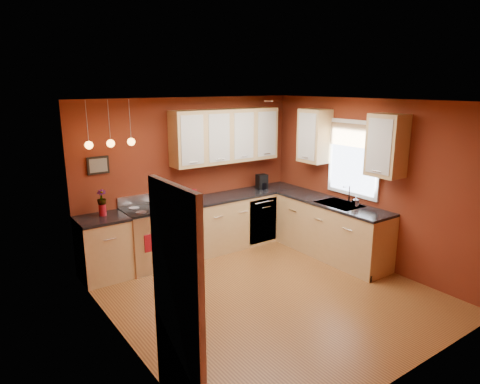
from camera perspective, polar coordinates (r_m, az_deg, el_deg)
floor at (r=6.07m, az=3.76°, el=-13.38°), size 4.20×4.20×0.00m
ceiling at (r=5.38m, az=4.21°, el=11.98°), size 4.00×4.20×0.02m
wall_back at (r=7.28m, az=-6.54°, el=2.17°), size 4.00×0.02×2.60m
wall_front at (r=4.26m, az=22.29°, el=-7.57°), size 4.00×0.02×2.60m
wall_left at (r=4.64m, az=-15.63°, el=-5.27°), size 0.02×4.20×2.60m
wall_right at (r=6.99m, az=16.77°, el=1.15°), size 0.02×4.20×2.60m
base_cabinets_back_left at (r=6.64m, az=-17.69°, el=-7.28°), size 0.70×0.60×0.90m
base_cabinets_back_right at (r=7.63m, az=-0.46°, el=-3.79°), size 2.54×0.60×0.90m
base_cabinets_right at (r=7.28m, az=12.04°, el=-5.02°), size 0.60×2.10×0.90m
counter_back_left at (r=6.49m, az=-18.00°, el=-3.41°), size 0.70×0.62×0.04m
counter_back_right at (r=7.50m, az=-0.46°, el=-0.37°), size 2.54×0.62×0.04m
counter_right at (r=7.14m, az=12.23°, el=-1.45°), size 0.62×2.10×0.04m
gas_range at (r=6.86m, az=-11.89°, el=-5.92°), size 0.76×0.64×1.11m
dishwasher_front at (r=7.62m, az=3.09°, el=-3.84°), size 0.60×0.02×0.80m
sink at (r=7.04m, az=13.14°, el=-1.75°), size 0.50×0.70×0.33m
window at (r=7.08m, az=14.96°, el=4.64°), size 0.06×1.02×1.22m
door_left_wall at (r=3.74m, az=-8.32°, el=-14.36°), size 0.12×0.82×2.05m
upper_cabinets_back at (r=7.34m, az=-1.88°, el=7.49°), size 2.00×0.35×0.90m
upper_cabinets_right at (r=6.95m, az=14.14°, el=6.70°), size 0.35×1.95×0.90m
wall_picture at (r=6.61m, az=-18.40°, el=3.40°), size 0.32×0.03×0.26m
pendant_lights at (r=6.27m, az=-16.87°, el=6.29°), size 0.71×0.11×0.66m
red_canister at (r=7.10m, az=-6.23°, el=-0.38°), size 0.11×0.11×0.17m
red_vase at (r=6.54m, az=-17.86°, el=-2.29°), size 0.11×0.11×0.17m
flowers at (r=6.50m, az=-17.98°, el=-0.74°), size 0.17×0.17×0.24m
coffee_maker at (r=7.82m, az=2.96°, el=1.30°), size 0.21×0.20×0.27m
soap_pump at (r=6.91m, az=15.15°, el=-1.22°), size 0.09×0.10×0.18m
dish_towel at (r=6.51m, az=-11.81°, el=-6.66°), size 0.19×0.01×0.27m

